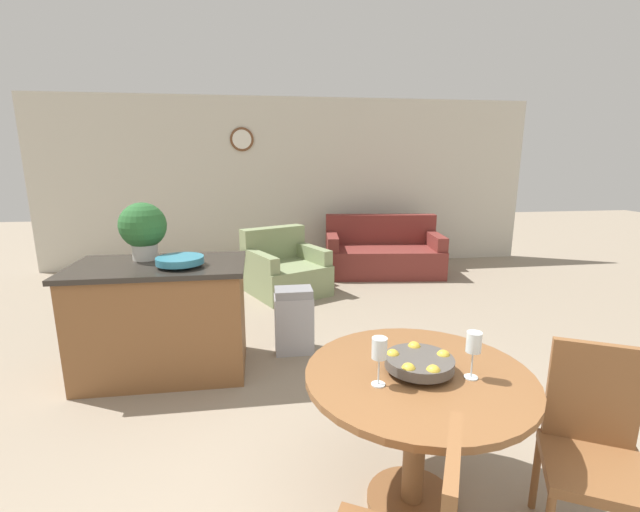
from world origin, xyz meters
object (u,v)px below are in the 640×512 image
dining_table (417,404)px  wine_glass_right (474,344)px  kitchen_island (163,318)px  couch (383,254)px  teal_bowl (180,260)px  dining_chair_near_right (594,442)px  wine_glass_left (379,350)px  armchair (284,271)px  trash_bin (294,320)px  fruit_bowl (419,362)px  potted_plant (143,228)px

dining_table → wine_glass_right: (0.22, -0.08, 0.34)m
kitchen_island → couch: size_ratio=0.74×
kitchen_island → teal_bowl: bearing=-30.7°
dining_chair_near_right → teal_bowl: size_ratio=2.59×
wine_glass_left → kitchen_island: 2.25m
dining_table → armchair: (-0.42, 3.73, -0.30)m
trash_bin → fruit_bowl: bearing=-76.8°
teal_bowl → trash_bin: bearing=20.1°
teal_bowl → armchair: 2.46m
dining_chair_near_right → armchair: (-1.14, 4.03, -0.22)m
kitchen_island → armchair: size_ratio=1.11×
kitchen_island → teal_bowl: 0.56m
dining_chair_near_right → potted_plant: potted_plant is taller
kitchen_island → couch: bearing=46.0°
dining_chair_near_right → armchair: dining_chair_near_right is taller
kitchen_island → wine_glass_right: bearing=-44.8°
dining_table → fruit_bowl: fruit_bowl is taller
dining_chair_near_right → wine_glass_right: wine_glass_right is taller
dining_chair_near_right → armchair: bearing=-46.0°
teal_bowl → potted_plant: size_ratio=0.77×
dining_table → trash_bin: bearing=103.3°
kitchen_island → potted_plant: size_ratio=2.87×
potted_plant → armchair: potted_plant is taller
kitchen_island → trash_bin: kitchen_island is taller
dining_chair_near_right → wine_glass_right: (-0.50, 0.22, 0.41)m
dining_table → kitchen_island: 2.29m
kitchen_island → wine_glass_left: bearing=-53.1°
wine_glass_right → kitchen_island: bearing=135.2°
teal_bowl → armchair: (0.94, 2.16, -0.70)m
dining_table → teal_bowl: bearing=130.9°
potted_plant → couch: (2.84, 2.62, -0.90)m
potted_plant → trash_bin: size_ratio=0.78×
potted_plant → couch: bearing=42.6°
fruit_bowl → wine_glass_right: (0.23, -0.08, 0.12)m
couch → dining_chair_near_right: bearing=-88.1°
wine_glass_left → kitchen_island: bearing=126.9°
kitchen_island → teal_bowl: size_ratio=3.75×
trash_bin → armchair: bearing=89.1°
fruit_bowl → trash_bin: size_ratio=0.54×
teal_bowl → fruit_bowl: bearing=-49.1°
dining_table → wine_glass_right: size_ratio=4.79×
dining_table → couch: 4.64m
wine_glass_left → wine_glass_right: size_ratio=1.00×
armchair → wine_glass_right: bearing=-105.6°
dining_chair_near_right → couch: bearing=-67.0°
wine_glass_right → armchair: (-0.64, 3.81, -0.64)m
dining_chair_near_right → potted_plant: 3.31m
trash_bin → kitchen_island: bearing=-168.8°
kitchen_island → potted_plant: 0.76m
wine_glass_right → couch: (0.93, 4.56, -0.62)m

